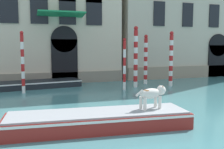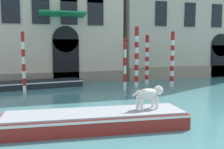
% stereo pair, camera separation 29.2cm
% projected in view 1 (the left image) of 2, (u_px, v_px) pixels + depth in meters
% --- Properties ---
extents(palazzo_left, '(12.57, 7.40, 12.72)m').
position_uv_depth(palazzo_left, '(37.00, 2.00, 21.30)').
color(palazzo_left, beige).
rests_on(palazzo_left, ground_plane).
extents(boat_foreground, '(6.42, 2.24, 0.60)m').
position_uv_depth(boat_foreground, '(99.00, 120.00, 8.98)').
color(boat_foreground, maroon).
rests_on(boat_foreground, ground_plane).
extents(dog_on_deck, '(1.25, 0.49, 0.84)m').
position_uv_depth(dog_on_deck, '(153.00, 94.00, 9.34)').
color(dog_on_deck, silver).
rests_on(dog_on_deck, boat_foreground).
extents(boat_moored_near_palazzo, '(6.50, 2.55, 0.46)m').
position_uv_depth(boat_moored_near_palazzo, '(33.00, 84.00, 17.59)').
color(boat_moored_near_palazzo, black).
rests_on(boat_moored_near_palazzo, ground_plane).
extents(mooring_pole_0, '(0.20, 0.20, 3.31)m').
position_uv_depth(mooring_pole_0, '(124.00, 64.00, 16.64)').
color(mooring_pole_0, white).
rests_on(mooring_pole_0, ground_plane).
extents(mooring_pole_1, '(0.28, 0.28, 4.13)m').
position_uv_depth(mooring_pole_1, '(136.00, 57.00, 17.74)').
color(mooring_pole_1, white).
rests_on(mooring_pole_1, ground_plane).
extents(mooring_pole_2, '(0.27, 0.27, 3.63)m').
position_uv_depth(mooring_pole_2, '(146.00, 59.00, 19.30)').
color(mooring_pole_2, white).
rests_on(mooring_pole_2, ground_plane).
extents(mooring_pole_3, '(0.21, 0.21, 3.69)m').
position_uv_depth(mooring_pole_3, '(23.00, 62.00, 15.53)').
color(mooring_pole_3, white).
rests_on(mooring_pole_3, ground_plane).
extents(mooring_pole_4, '(0.27, 0.27, 3.82)m').
position_uv_depth(mooring_pole_4, '(171.00, 59.00, 18.28)').
color(mooring_pole_4, white).
rests_on(mooring_pole_4, ground_plane).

